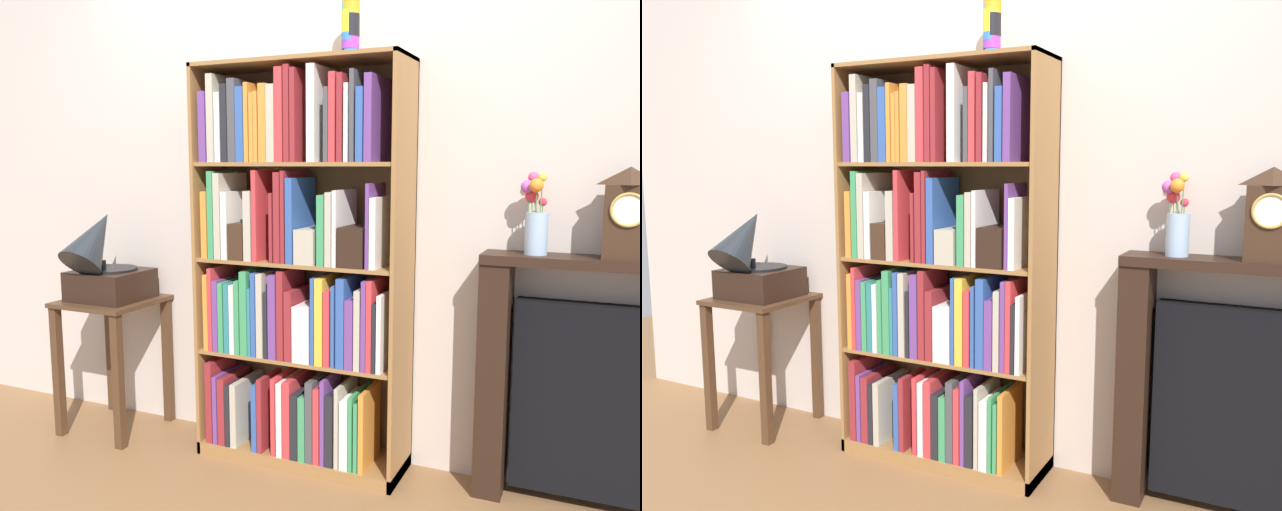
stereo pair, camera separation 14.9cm
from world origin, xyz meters
The scene contains 9 objects.
ground_plane centered at (0.00, 0.00, -0.01)m, with size 7.77×6.40×0.02m, color brown.
wall_back centered at (0.11, 0.30, 1.33)m, with size 4.77×0.08×2.66m, color beige.
bookshelf centered at (-0.02, 0.09, 0.88)m, with size 0.99×0.32×1.86m.
cup_stack centered at (0.23, 0.11, 1.99)m, with size 0.08×0.08×0.26m.
side_table_left centered at (-1.08, 0.03, 0.51)m, with size 0.46×0.46×0.71m.
gramophone centered at (-1.08, -0.02, 0.90)m, with size 0.36×0.46×0.52m.
fireplace_mantel centered at (1.30, 0.17, 0.52)m, with size 0.97×0.20×1.05m.
mantel_clock centered at (1.35, 0.15, 1.22)m, with size 0.17×0.14×0.35m.
flower_vase centered at (1.01, 0.16, 1.20)m, with size 0.11×0.14×0.33m.
Camera 2 is at (1.41, -2.47, 1.40)m, focal length 36.02 mm.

